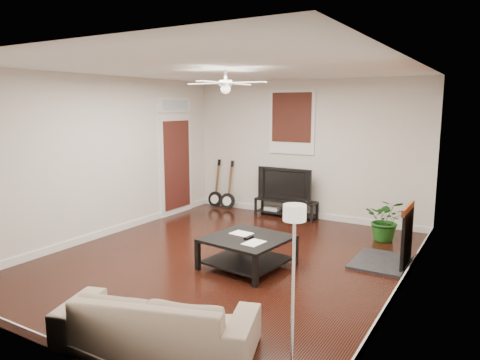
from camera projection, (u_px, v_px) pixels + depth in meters
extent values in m
cube|color=black|center=(227.00, 259.00, 6.69)|extent=(5.00, 6.00, 0.01)
cube|color=white|center=(225.00, 69.00, 6.23)|extent=(5.00, 6.00, 0.01)
cube|color=silver|center=(305.00, 150.00, 9.01)|extent=(5.00, 0.01, 2.80)
cube|color=silver|center=(44.00, 207.00, 3.92)|extent=(5.00, 0.01, 2.80)
cube|color=silver|center=(105.00, 157.00, 7.72)|extent=(0.01, 6.00, 2.80)
cube|color=silver|center=(405.00, 182.00, 5.20)|extent=(0.01, 6.00, 2.80)
cube|color=#995631|center=(419.00, 171.00, 6.06)|extent=(0.02, 2.20, 2.80)
cube|color=black|center=(393.00, 234.00, 6.36)|extent=(0.80, 1.10, 0.92)
cube|color=#34160E|center=(292.00, 122.00, 9.04)|extent=(1.00, 0.06, 1.30)
cube|color=white|center=(176.00, 155.00, 9.34)|extent=(0.08, 1.00, 2.50)
cube|color=black|center=(286.00, 208.00, 9.18)|extent=(1.31, 0.35, 0.37)
imported|color=black|center=(287.00, 183.00, 9.11)|extent=(1.17, 0.15, 0.67)
cube|color=black|center=(247.00, 252.00, 6.31)|extent=(1.18, 1.18, 0.45)
imported|color=#C7B195|center=(157.00, 319.00, 4.21)|extent=(2.02, 1.28, 0.55)
imported|color=#1B5919|center=(386.00, 220.00, 7.53)|extent=(0.73, 0.65, 0.74)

